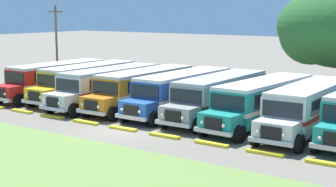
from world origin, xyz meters
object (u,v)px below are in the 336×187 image
(parked_bus_slot_1, at_px, (87,80))
(utility_pole, at_px, (57,44))
(parked_bus_slot_5, at_px, (219,94))
(parked_bus_slot_4, at_px, (182,90))
(parked_bus_slot_2, at_px, (109,85))
(parked_bus_slot_3, at_px, (144,87))
(parked_bus_slot_7, at_px, (309,106))
(parked_bus_slot_0, at_px, (57,78))
(parked_bus_slot_6, at_px, (263,100))

(parked_bus_slot_1, distance_m, utility_pole, 7.82)
(parked_bus_slot_5, bearing_deg, parked_bus_slot_4, -90.58)
(parked_bus_slot_2, xyz_separation_m, parked_bus_slot_3, (2.92, 0.60, 0.00))
(parked_bus_slot_4, height_order, parked_bus_slot_7, same)
(parked_bus_slot_0, xyz_separation_m, parked_bus_slot_1, (3.08, 0.47, 0.00))
(parked_bus_slot_1, distance_m, parked_bus_slot_5, 12.30)
(parked_bus_slot_7, bearing_deg, parked_bus_slot_0, -91.23)
(parked_bus_slot_0, distance_m, parked_bus_slot_6, 18.73)
(parked_bus_slot_3, bearing_deg, parked_bus_slot_7, 88.16)
(parked_bus_slot_4, bearing_deg, parked_bus_slot_5, 90.30)
(parked_bus_slot_5, distance_m, utility_pole, 19.46)
(parked_bus_slot_6, relative_size, parked_bus_slot_7, 1.00)
(parked_bus_slot_6, height_order, parked_bus_slot_7, same)
(parked_bus_slot_3, xyz_separation_m, parked_bus_slot_5, (6.26, 0.25, 0.00))
(parked_bus_slot_3, xyz_separation_m, utility_pole, (-12.79, 3.32, 2.51))
(parked_bus_slot_2, relative_size, utility_pole, 1.41)
(parked_bus_slot_0, distance_m, parked_bus_slot_5, 15.39)
(parked_bus_slot_2, relative_size, parked_bus_slot_6, 0.99)
(parked_bus_slot_1, xyz_separation_m, parked_bus_slot_5, (12.30, -0.03, 0.00))
(parked_bus_slot_3, xyz_separation_m, parked_bus_slot_4, (3.22, 0.23, 0.00))
(parked_bus_slot_2, height_order, parked_bus_slot_7, same)
(parked_bus_slot_0, bearing_deg, parked_bus_slot_6, 90.24)
(parked_bus_slot_0, bearing_deg, parked_bus_slot_4, 92.02)
(parked_bus_slot_0, bearing_deg, utility_pole, -133.73)
(parked_bus_slot_4, relative_size, parked_bus_slot_7, 1.00)
(parked_bus_slot_0, xyz_separation_m, parked_bus_slot_6, (18.73, 0.06, 0.00))
(parked_bus_slot_1, relative_size, utility_pole, 1.42)
(parked_bus_slot_1, relative_size, parked_bus_slot_6, 1.00)
(parked_bus_slot_4, distance_m, parked_bus_slot_7, 9.48)
(parked_bus_slot_1, distance_m, parked_bus_slot_7, 18.73)
(parked_bus_slot_6, distance_m, utility_pole, 22.81)
(parked_bus_slot_3, height_order, parked_bus_slot_4, same)
(parked_bus_slot_3, distance_m, parked_bus_slot_4, 3.23)
(parked_bus_slot_0, height_order, parked_bus_slot_6, same)
(parked_bus_slot_0, bearing_deg, parked_bus_slot_3, 91.28)
(parked_bus_slot_4, xyz_separation_m, parked_bus_slot_6, (6.39, -0.36, 0.00))
(parked_bus_slot_7, bearing_deg, parked_bus_slot_6, -94.37)
(parked_bus_slot_0, height_order, parked_bus_slot_1, same)
(parked_bus_slot_0, distance_m, parked_bus_slot_4, 12.35)
(parked_bus_slot_4, bearing_deg, parked_bus_slot_7, 86.54)
(parked_bus_slot_1, bearing_deg, parked_bus_slot_5, 87.80)
(parked_bus_slot_7, bearing_deg, parked_bus_slot_1, -92.73)
(parked_bus_slot_6, relative_size, utility_pole, 1.42)
(parked_bus_slot_2, bearing_deg, parked_bus_slot_3, 101.80)
(parked_bus_slot_7, xyz_separation_m, utility_pole, (-25.48, 3.64, 2.51))
(parked_bus_slot_7, relative_size, utility_pole, 1.42)
(parked_bus_slot_1, bearing_deg, parked_bus_slot_0, -83.35)
(parked_bus_slot_3, bearing_deg, parked_bus_slot_1, -93.02)
(parked_bus_slot_1, height_order, parked_bus_slot_3, same)
(parked_bus_slot_5, bearing_deg, parked_bus_slot_2, -85.68)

